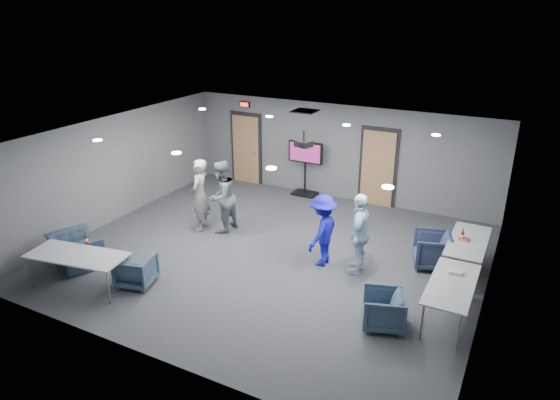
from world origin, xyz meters
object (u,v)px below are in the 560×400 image
at_px(person_d, 323,230).
at_px(chair_right_a, 434,250).
at_px(table_right_a, 468,242).
at_px(bottle_front, 86,239).
at_px(table_right_b, 452,285).
at_px(person_c, 360,233).
at_px(table_front_left, 77,256).
at_px(chair_front_b, 76,251).
at_px(projector, 304,144).
at_px(person_a, 200,195).
at_px(chair_right_c, 384,309).
at_px(tv_stand, 305,165).
at_px(bottle_right, 462,236).
at_px(person_b, 222,197).
at_px(chair_front_a, 136,270).

height_order(person_d, chair_right_a, person_d).
height_order(table_right_a, bottle_front, bottle_front).
bearing_deg(table_right_a, table_right_b, -180.00).
bearing_deg(person_c, chair_right_a, 118.56).
bearing_deg(person_c, table_front_left, -62.32).
distance_m(chair_front_b, table_right_a, 8.26).
bearing_deg(projector, table_right_a, 23.23).
height_order(person_a, chair_right_c, person_a).
bearing_deg(projector, table_right_b, -5.39).
xyz_separation_m(person_d, tv_stand, (-2.09, 3.65, 0.12)).
relative_size(table_front_left, bottle_right, 7.78).
height_order(person_a, bottle_right, person_a).
height_order(chair_right_a, projector, projector).
height_order(person_b, tv_stand, person_b).
distance_m(chair_front_b, tv_stand, 6.68).
height_order(chair_front_a, bottle_front, bottle_front).
distance_m(table_right_a, bottle_right, 0.19).
height_order(chair_right_c, chair_front_a, chair_right_c).
xyz_separation_m(chair_right_c, table_front_left, (-5.68, -1.51, 0.36)).
distance_m(person_a, table_right_b, 6.28).
height_order(table_right_b, projector, projector).
bearing_deg(person_b, table_right_b, 82.25).
xyz_separation_m(table_right_a, table_front_left, (-6.66, -4.15, 0.01)).
distance_m(table_front_left, projector, 5.19).
relative_size(tv_stand, projector, 3.95).
height_order(bottle_front, tv_stand, tv_stand).
distance_m(chair_right_a, projector, 3.61).
relative_size(table_right_b, projector, 4.45).
bearing_deg(tv_stand, person_c, -51.23).
relative_size(person_d, table_front_left, 0.77).
height_order(person_b, bottle_front, person_b).
xyz_separation_m(table_right_b, tv_stand, (-4.89, 4.49, 0.22)).
xyz_separation_m(chair_right_a, bottle_front, (-6.18, -3.68, 0.46)).
height_order(person_b, chair_front_b, person_b).
distance_m(chair_front_a, table_front_left, 1.15).
distance_m(person_b, table_right_b, 5.79).
xyz_separation_m(table_right_b, bottle_right, (-0.12, 1.86, 0.14)).
bearing_deg(table_front_left, person_c, 24.28).
bearing_deg(chair_front_a, table_right_a, -163.25).
distance_m(person_c, bottle_front, 5.55).
bearing_deg(chair_right_a, person_c, -71.81).
bearing_deg(bottle_front, table_front_left, -66.77).
bearing_deg(chair_front_b, table_right_b, -143.87).
distance_m(person_a, chair_right_c, 5.55).
bearing_deg(bottle_front, chair_front_b, 163.01).
bearing_deg(chair_front_b, chair_right_c, -148.38).
height_order(person_b, chair_front_a, person_b).
distance_m(person_a, person_b, 0.56).
height_order(chair_front_a, table_front_left, table_front_left).
bearing_deg(chair_front_b, person_b, -98.05).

